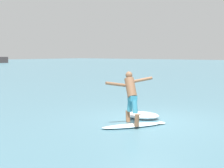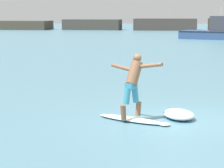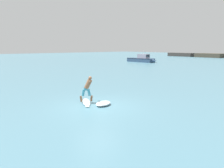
{
  "view_description": "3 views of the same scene",
  "coord_description": "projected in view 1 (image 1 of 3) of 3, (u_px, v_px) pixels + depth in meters",
  "views": [
    {
      "loc": [
        -8.46,
        -5.19,
        2.15
      ],
      "look_at": [
        -0.55,
        1.1,
        1.17
      ],
      "focal_mm": 50.0,
      "sensor_mm": 36.0,
      "label": 1
    },
    {
      "loc": [
        0.06,
        -12.65,
        2.65
      ],
      "look_at": [
        -1.59,
        0.75,
        0.79
      ],
      "focal_mm": 85.0,
      "sensor_mm": 36.0,
      "label": 2
    },
    {
      "loc": [
        9.73,
        -7.35,
        3.38
      ],
      "look_at": [
        -0.64,
        1.71,
        1.01
      ],
      "focal_mm": 35.0,
      "sensor_mm": 36.0,
      "label": 3
    }
  ],
  "objects": [
    {
      "name": "ground_plane",
      "position": [
        150.0,
        121.0,
        10.01
      ],
      "size": [
        200.0,
        200.0,
        0.0
      ],
      "primitive_type": "plane",
      "color": "teal"
    },
    {
      "name": "surfboard",
      "position": [
        133.0,
        125.0,
        9.2
      ],
      "size": [
        1.95,
        1.38,
        0.21
      ],
      "color": "white",
      "rests_on": "ground"
    },
    {
      "name": "surfer",
      "position": [
        131.0,
        93.0,
        9.19
      ],
      "size": [
        1.34,
        0.99,
        1.55
      ],
      "color": "brown",
      "rests_on": "surfboard"
    },
    {
      "name": "wave_foam_at_tail",
      "position": [
        143.0,
        115.0,
        10.32
      ],
      "size": [
        1.03,
        1.26,
        0.22
      ],
      "color": "white",
      "rests_on": "ground"
    }
  ]
}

